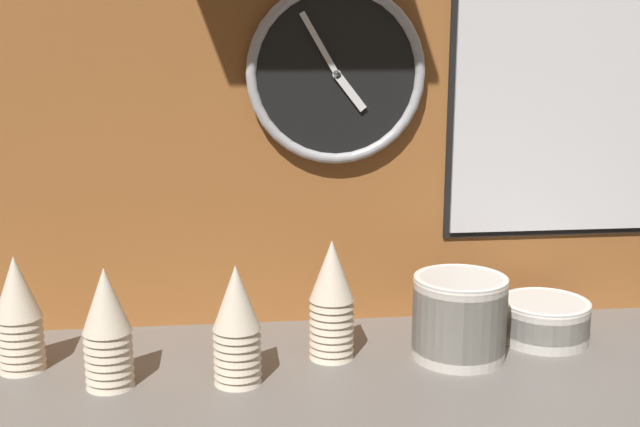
# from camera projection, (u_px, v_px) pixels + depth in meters

# --- Properties ---
(ground_plane) EXTENTS (1.60, 0.56, 0.04)m
(ground_plane) POSITION_uv_depth(u_px,v_px,m) (285.00, 384.00, 1.37)
(ground_plane) COLOR slate
(wall_tiled_back) EXTENTS (1.60, 0.03, 1.05)m
(wall_tiled_back) POSITION_uv_depth(u_px,v_px,m) (273.00, 56.00, 1.51)
(wall_tiled_back) COLOR #A3602D
(wall_tiled_back) RESTS_ON ground_plane
(cup_stack_center_right) EXTENTS (0.08, 0.08, 0.22)m
(cup_stack_center_right) POSITION_uv_depth(u_px,v_px,m) (332.00, 300.00, 1.41)
(cup_stack_center_right) COLOR beige
(cup_stack_center_right) RESTS_ON ground_plane
(cup_stack_left) EXTENTS (0.08, 0.08, 0.20)m
(cup_stack_left) POSITION_uv_depth(u_px,v_px,m) (18.00, 313.00, 1.36)
(cup_stack_left) COLOR beige
(cup_stack_left) RESTS_ON ground_plane
(cup_stack_center) EXTENTS (0.08, 0.08, 0.20)m
(cup_stack_center) POSITION_uv_depth(u_px,v_px,m) (237.00, 325.00, 1.31)
(cup_stack_center) COLOR beige
(cup_stack_center) RESTS_ON ground_plane
(cup_stack_center_left) EXTENTS (0.08, 0.08, 0.20)m
(cup_stack_center_left) POSITION_uv_depth(u_px,v_px,m) (107.00, 328.00, 1.30)
(cup_stack_center_left) COLOR beige
(cup_stack_center_left) RESTS_ON ground_plane
(bowl_stack_right) EXTENTS (0.17, 0.17, 0.15)m
(bowl_stack_right) POSITION_uv_depth(u_px,v_px,m) (459.00, 315.00, 1.42)
(bowl_stack_right) COLOR beige
(bowl_stack_right) RESTS_ON ground_plane
(bowl_stack_far_right) EXTENTS (0.17, 0.17, 0.08)m
(bowl_stack_far_right) POSITION_uv_depth(u_px,v_px,m) (544.00, 319.00, 1.51)
(bowl_stack_far_right) COLOR beige
(bowl_stack_far_right) RESTS_ON ground_plane
(wall_clock) EXTENTS (0.34, 0.03, 0.34)m
(wall_clock) POSITION_uv_depth(u_px,v_px,m) (336.00, 74.00, 1.50)
(wall_clock) COLOR black
(menu_board) EXTENTS (0.44, 0.01, 0.55)m
(menu_board) POSITION_uv_depth(u_px,v_px,m) (558.00, 98.00, 1.56)
(menu_board) COLOR black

